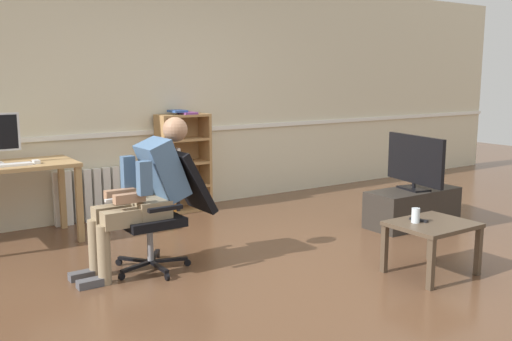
{
  "coord_description": "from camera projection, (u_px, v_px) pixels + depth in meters",
  "views": [
    {
      "loc": [
        -2.68,
        -3.34,
        1.56
      ],
      "look_at": [
        0.15,
        0.85,
        0.7
      ],
      "focal_mm": 39.54,
      "sensor_mm": 36.0,
      "label": 1
    }
  ],
  "objects": [
    {
      "name": "ground_plane",
      "position": [
        300.0,
        274.0,
        4.47
      ],
      "size": [
        18.0,
        18.0,
        0.0
      ],
      "primitive_type": "plane",
      "color": "brown"
    },
    {
      "name": "spare_remote",
      "position": [
        419.0,
        220.0,
        4.45
      ],
      "size": [
        0.06,
        0.15,
        0.02
      ],
      "primitive_type": "cube",
      "rotation": [
        0.0,
        0.0,
        3.32
      ],
      "color": "black",
      "rests_on": "coffee_table"
    },
    {
      "name": "office_chair",
      "position": [
        167.0,
        204.0,
        4.58
      ],
      "size": [
        0.83,
        0.61,
        0.96
      ],
      "rotation": [
        0.0,
        0.0,
        -1.56
      ],
      "color": "black",
      "rests_on": "ground_plane"
    },
    {
      "name": "radiator",
      "position": [
        92.0,
        195.0,
        6.04
      ],
      "size": [
        0.81,
        0.08,
        0.57
      ],
      "color": "white",
      "rests_on": "ground_plane"
    },
    {
      "name": "bookshelf",
      "position": [
        180.0,
        164.0,
        6.46
      ],
      "size": [
        0.59,
        0.29,
        1.17
      ],
      "color": "#AD7F4C",
      "rests_on": "ground_plane"
    },
    {
      "name": "computer_mouse",
      "position": [
        36.0,
        162.0,
        5.17
      ],
      "size": [
        0.06,
        0.1,
        0.03
      ],
      "primitive_type": "cube",
      "color": "white",
      "rests_on": "computer_desk"
    },
    {
      "name": "keyboard",
      "position": [
        9.0,
        165.0,
        5.03
      ],
      "size": [
        0.38,
        0.12,
        0.02
      ],
      "primitive_type": "cube",
      "color": "white",
      "rests_on": "computer_desk"
    },
    {
      "name": "tv_screen",
      "position": [
        415.0,
        161.0,
        5.82
      ],
      "size": [
        0.26,
        0.84,
        0.57
      ],
      "rotation": [
        0.0,
        0.0,
        1.38
      ],
      "color": "black",
      "rests_on": "tv_stand"
    },
    {
      "name": "drinking_glass",
      "position": [
        416.0,
        215.0,
        4.4
      ],
      "size": [
        0.06,
        0.06,
        0.12
      ],
      "primitive_type": "cylinder",
      "color": "silver",
      "rests_on": "coffee_table"
    },
    {
      "name": "coffee_table",
      "position": [
        432.0,
        230.0,
        4.42
      ],
      "size": [
        0.62,
        0.52,
        0.42
      ],
      "color": "#4C3D2D",
      "rests_on": "ground_plane"
    },
    {
      "name": "person_seated",
      "position": [
        145.0,
        191.0,
        4.45
      ],
      "size": [
        0.98,
        0.4,
        1.23
      ],
      "rotation": [
        0.0,
        0.0,
        -1.56
      ],
      "color": "#937F60",
      "rests_on": "ground_plane"
    },
    {
      "name": "computer_desk",
      "position": [
        3.0,
        176.0,
        5.14
      ],
      "size": [
        1.27,
        0.66,
        0.76
      ],
      "color": "tan",
      "rests_on": "ground_plane"
    },
    {
      "name": "tv_stand",
      "position": [
        413.0,
        207.0,
        5.9
      ],
      "size": [
        1.05,
        0.42,
        0.38
      ],
      "color": "#2D2823",
      "rests_on": "ground_plane"
    },
    {
      "name": "back_wall",
      "position": [
        157.0,
        94.0,
        6.41
      ],
      "size": [
        12.0,
        0.13,
        2.7
      ],
      "color": "beige",
      "rests_on": "ground_plane"
    }
  ]
}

